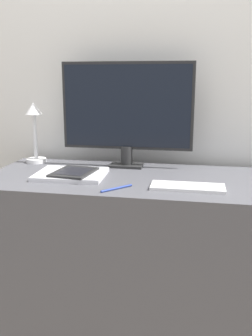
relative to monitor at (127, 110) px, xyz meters
The scene contains 8 objects.
wall_back 0.25m from the monitor, 64.14° to the left, with size 3.60×0.05×2.40m.
desk 0.68m from the monitor, 67.71° to the right, with size 1.33×0.58×0.76m.
monitor is the anchor object (origin of this frame).
keyboard 0.52m from the monitor, 47.27° to the right, with size 0.29×0.11×0.01m.
laptop 0.41m from the monitor, 130.49° to the right, with size 0.31×0.25×0.02m.
ereader 0.40m from the monitor, 126.64° to the right, with size 0.18×0.22×0.01m.
desk_lamp 0.48m from the monitor, behind, with size 0.10×0.10×0.30m.
pen 0.48m from the monitor, 85.10° to the right, with size 0.10×0.11×0.01m.
Camera 1 is at (0.25, -1.34, 1.17)m, focal length 40.00 mm.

